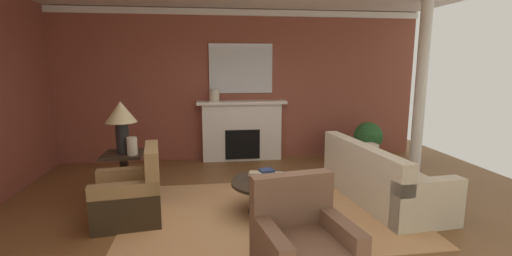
% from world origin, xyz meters
% --- Properties ---
extents(ground_plane, '(9.20, 9.20, 0.00)m').
position_xyz_m(ground_plane, '(0.00, 0.00, 0.00)').
color(ground_plane, brown).
extents(wall_fireplace, '(7.68, 0.12, 3.04)m').
position_xyz_m(wall_fireplace, '(0.00, 3.16, 1.52)').
color(wall_fireplace, brown).
rests_on(wall_fireplace, ground_plane).
extents(crown_moulding, '(7.68, 0.08, 0.12)m').
position_xyz_m(crown_moulding, '(0.00, 3.08, 2.96)').
color(crown_moulding, white).
extents(area_rug, '(3.72, 2.52, 0.01)m').
position_xyz_m(area_rug, '(0.18, 0.20, 0.01)').
color(area_rug, tan).
rests_on(area_rug, ground_plane).
extents(fireplace, '(1.80, 0.35, 1.22)m').
position_xyz_m(fireplace, '(0.10, 2.95, 0.58)').
color(fireplace, white).
rests_on(fireplace, ground_plane).
extents(mantel_mirror, '(1.28, 0.04, 0.98)m').
position_xyz_m(mantel_mirror, '(0.10, 3.07, 1.87)').
color(mantel_mirror, silver).
extents(sofa, '(1.09, 2.18, 0.85)m').
position_xyz_m(sofa, '(1.85, 0.43, 0.30)').
color(sofa, beige).
rests_on(sofa, ground_plane).
extents(armchair_near_window, '(0.90, 0.90, 0.95)m').
position_xyz_m(armchair_near_window, '(-1.58, 0.23, 0.31)').
color(armchair_near_window, '#9E7A4C').
rests_on(armchair_near_window, ground_plane).
extents(armchair_facing_fireplace, '(0.92, 0.92, 0.95)m').
position_xyz_m(armchair_facing_fireplace, '(0.22, -1.36, 0.31)').
color(armchair_facing_fireplace, brown).
rests_on(armchair_facing_fireplace, ground_plane).
extents(coffee_table, '(1.00, 1.00, 0.45)m').
position_xyz_m(coffee_table, '(0.18, 0.20, 0.34)').
color(coffee_table, '#2D2319').
rests_on(coffee_table, ground_plane).
extents(side_table, '(0.56, 0.56, 0.70)m').
position_xyz_m(side_table, '(-1.81, 0.98, 0.40)').
color(side_table, '#2D2319').
rests_on(side_table, ground_plane).
extents(table_lamp, '(0.44, 0.44, 0.75)m').
position_xyz_m(table_lamp, '(-1.81, 0.98, 1.22)').
color(table_lamp, black).
rests_on(table_lamp, side_table).
extents(vase_mantel_left, '(0.20, 0.20, 0.24)m').
position_xyz_m(vase_mantel_left, '(-0.45, 2.90, 1.34)').
color(vase_mantel_left, beige).
rests_on(vase_mantel_left, fireplace).
extents(vase_on_side_table, '(0.14, 0.14, 0.25)m').
position_xyz_m(vase_on_side_table, '(-1.66, 0.86, 0.83)').
color(vase_on_side_table, beige).
rests_on(vase_on_side_table, side_table).
extents(vase_tall_corner, '(0.33, 0.33, 0.56)m').
position_xyz_m(vase_tall_corner, '(1.94, 2.65, 0.28)').
color(vase_tall_corner, navy).
rests_on(vase_tall_corner, ground_plane).
extents(book_red_cover, '(0.23, 0.22, 0.05)m').
position_xyz_m(book_red_cover, '(0.31, 0.34, 0.48)').
color(book_red_cover, tan).
rests_on(book_red_cover, coffee_table).
extents(book_art_folio, '(0.27, 0.21, 0.04)m').
position_xyz_m(book_art_folio, '(0.05, 0.30, 0.52)').
color(book_art_folio, tan).
rests_on(book_art_folio, coffee_table).
extents(book_small_novel, '(0.21, 0.19, 0.03)m').
position_xyz_m(book_small_novel, '(0.17, 0.31, 0.56)').
color(book_small_novel, navy).
rests_on(book_small_novel, coffee_table).
extents(potted_plant, '(0.56, 0.56, 0.83)m').
position_xyz_m(potted_plant, '(2.54, 2.33, 0.49)').
color(potted_plant, '#BCB29E').
rests_on(potted_plant, ground_plane).
extents(column_white, '(0.20, 0.20, 3.04)m').
position_xyz_m(column_white, '(3.19, 1.71, 1.52)').
color(column_white, white).
rests_on(column_white, ground_plane).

